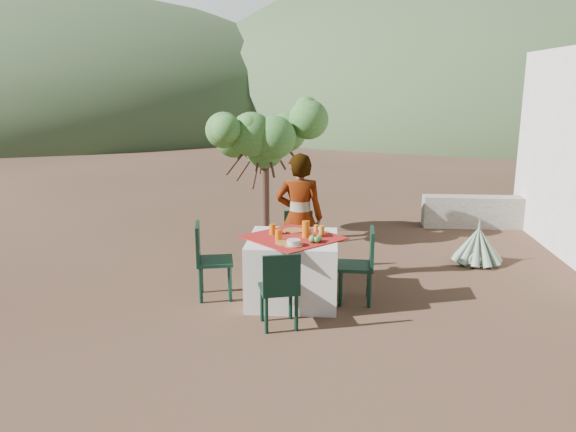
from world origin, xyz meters
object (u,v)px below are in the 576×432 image
object	(u,v)px
shrub_tree	(269,144)
juice_pitcher	(306,229)
chair_near	(280,287)
chair_left	(208,257)
chair_right	(362,262)
agave	(478,246)
table	(293,268)
chair_far	(299,239)
person	(300,218)

from	to	relation	value
shrub_tree	juice_pitcher	world-z (taller)	shrub_tree
chair_near	chair_left	size ratio (longest dim) A/B	0.92
chair_right	juice_pitcher	distance (m)	0.75
chair_left	agave	world-z (taller)	chair_left
table	chair_near	world-z (taller)	chair_near
shrub_tree	agave	size ratio (longest dim) A/B	2.66
shrub_tree	chair_left	bearing A→B (deg)	-100.09
shrub_tree	agave	xyz separation A→B (m)	(3.05, -0.94, -1.32)
chair_left	agave	xyz separation A→B (m)	(3.50, 1.59, -0.25)
chair_right	agave	xyz separation A→B (m)	(1.71, 1.59, -0.23)
chair_right	juice_pitcher	xyz separation A→B (m)	(-0.65, 0.01, 0.37)
chair_far	agave	distance (m)	2.57
chair_far	person	bearing A→B (deg)	-93.75
chair_near	chair_left	world-z (taller)	chair_left
chair_left	agave	bearing A→B (deg)	-77.44
chair_left	juice_pitcher	bearing A→B (deg)	-101.51
table	chair_near	distance (m)	0.84
table	chair_far	distance (m)	0.98
table	shrub_tree	xyz separation A→B (m)	(-0.55, 2.51, 1.19)
chair_left	agave	size ratio (longest dim) A/B	1.21
person	juice_pitcher	distance (m)	0.73
chair_left	chair_right	world-z (taller)	chair_left
table	shrub_tree	world-z (taller)	shrub_tree
chair_near	chair_right	world-z (taller)	chair_right
table	chair_near	xyz separation A→B (m)	(-0.07, -0.83, 0.08)
person	juice_pitcher	bearing A→B (deg)	101.58
chair_far	agave	world-z (taller)	chair_far
chair_right	person	distance (m)	1.10
chair_near	person	world-z (taller)	person
table	chair_far	bearing A→B (deg)	89.26
chair_near	chair_left	distance (m)	1.23
chair_near	juice_pitcher	distance (m)	0.94
agave	juice_pitcher	size ratio (longest dim) A/B	3.86
chair_right	agave	world-z (taller)	chair_right
person	shrub_tree	xyz separation A→B (m)	(-0.58, 1.80, 0.74)
person	juice_pitcher	world-z (taller)	person
chair_far	agave	size ratio (longest dim) A/B	1.11
chair_left	person	world-z (taller)	person
person	agave	world-z (taller)	person
agave	juice_pitcher	xyz separation A→B (m)	(-2.35, -1.58, 0.61)
person	agave	bearing A→B (deg)	-158.18
chair_left	person	xyz separation A→B (m)	(1.03, 0.72, 0.32)
chair_near	shrub_tree	bearing A→B (deg)	-97.27
chair_right	person	xyz separation A→B (m)	(-0.76, 0.72, 0.34)
table	person	size ratio (longest dim) A/B	0.79
chair_left	table	bearing A→B (deg)	-100.74
person	chair_left	bearing A→B (deg)	37.54
shrub_tree	agave	world-z (taller)	shrub_tree
chair_left	juice_pitcher	world-z (taller)	juice_pitcher
chair_left	person	size ratio (longest dim) A/B	0.55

